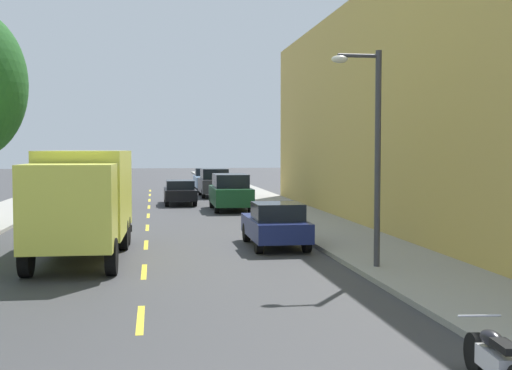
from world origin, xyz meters
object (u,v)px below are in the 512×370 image
(parked_hatchback_navy, at_px, (276,224))
(parked_motorcycle, at_px, (496,362))
(parked_pickup_burgundy, at_px, (69,193))
(parked_suv_forest, at_px, (230,192))
(parked_hatchback_white, at_px, (88,184))
(parked_pickup_sky, at_px, (207,180))
(delivery_box_truck, at_px, (84,196))
(parked_suv_charcoal, at_px, (214,182))
(moving_black_sedan, at_px, (180,192))
(street_lamp, at_px, (371,140))

(parked_hatchback_navy, xyz_separation_m, parked_motorcycle, (0.51, -13.36, -0.35))
(parked_pickup_burgundy, distance_m, parked_suv_forest, 9.18)
(parked_hatchback_white, xyz_separation_m, parked_motorcycle, (9.10, -40.33, -0.35))
(parked_pickup_sky, height_order, parked_hatchback_white, parked_pickup_sky)
(parked_pickup_sky, xyz_separation_m, parked_pickup_burgundy, (-8.84, -14.19, 0.00))
(parked_hatchback_navy, relative_size, parked_pickup_burgundy, 0.75)
(parked_hatchback_white, bearing_deg, delivery_box_truck, -84.80)
(parked_suv_charcoal, relative_size, parked_hatchback_white, 1.19)
(moving_black_sedan, bearing_deg, parked_hatchback_white, 123.61)
(delivery_box_truck, distance_m, moving_black_sedan, 19.18)
(street_lamp, distance_m, parked_hatchback_white, 33.41)
(delivery_box_truck, bearing_deg, moving_black_sedan, 79.18)
(parked_hatchback_navy, bearing_deg, parked_suv_forest, 89.72)
(parked_pickup_sky, distance_m, parked_hatchback_white, 9.57)
(street_lamp, distance_m, parked_pickup_burgundy, 23.74)
(parked_suv_forest, xyz_separation_m, parked_suv_charcoal, (0.06, 10.19, 0.00))
(delivery_box_truck, relative_size, parked_suv_forest, 1.58)
(parked_suv_forest, bearing_deg, parked_hatchback_navy, -90.28)
(parked_pickup_sky, height_order, parked_hatchback_navy, parked_pickup_sky)
(parked_pickup_sky, bearing_deg, parked_suv_forest, -90.53)
(parked_pickup_burgundy, xyz_separation_m, parked_suv_charcoal, (8.75, 7.22, 0.16))
(delivery_box_truck, xyz_separation_m, parked_pickup_sky, (6.26, 31.79, -1.01))
(delivery_box_truck, height_order, parked_pickup_burgundy, delivery_box_truck)
(parked_hatchback_navy, bearing_deg, parked_motorcycle, -87.82)
(delivery_box_truck, relative_size, parked_pickup_sky, 1.43)
(street_lamp, bearing_deg, parked_pickup_sky, 92.36)
(street_lamp, height_order, parked_motorcycle, street_lamp)
(delivery_box_truck, distance_m, parked_pickup_sky, 32.41)
(parked_suv_forest, xyz_separation_m, moving_black_sedan, (-2.51, 4.19, -0.24))
(parked_hatchback_navy, relative_size, moving_black_sedan, 0.89)
(street_lamp, relative_size, parked_suv_charcoal, 1.18)
(parked_motorcycle, bearing_deg, street_lamp, 82.28)
(parked_suv_charcoal, bearing_deg, parked_hatchback_white, 159.60)
(parked_pickup_sky, distance_m, parked_suv_charcoal, 6.97)
(parked_pickup_sky, xyz_separation_m, parked_hatchback_navy, (-0.22, -30.71, -0.07))
(parked_pickup_sky, relative_size, parked_motorcycle, 2.59)
(parked_pickup_burgundy, xyz_separation_m, parked_motorcycle, (9.13, -29.87, -0.42))
(parked_pickup_sky, relative_size, parked_hatchback_navy, 1.33)
(parked_suv_charcoal, bearing_deg, parked_motorcycle, -89.41)
(parked_pickup_sky, height_order, parked_suv_charcoal, parked_suv_charcoal)
(street_lamp, distance_m, parked_motorcycle, 9.26)
(street_lamp, height_order, parked_suv_forest, street_lamp)
(street_lamp, bearing_deg, parked_suv_charcoal, 93.13)
(street_lamp, bearing_deg, parked_hatchback_navy, 109.67)
(parked_suv_charcoal, bearing_deg, moving_black_sedan, -113.18)
(parked_pickup_sky, bearing_deg, delivery_box_truck, -101.14)
(parked_pickup_sky, relative_size, parked_suv_charcoal, 1.11)
(delivery_box_truck, xyz_separation_m, parked_suv_forest, (6.10, 14.62, -0.85))
(parked_pickup_burgundy, bearing_deg, parked_hatchback_white, 89.85)
(parked_hatchback_navy, xyz_separation_m, parked_suv_charcoal, (0.13, 23.73, 0.23))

